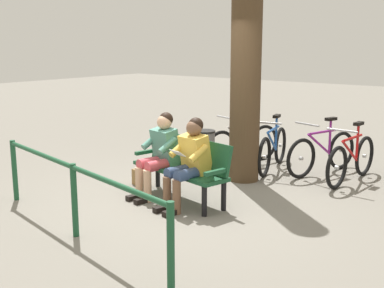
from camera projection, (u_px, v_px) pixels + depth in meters
The scene contains 12 objects.
ground_plane at pixel (182, 204), 6.75m from camera, with size 40.00×40.00×0.00m, color slate.
bench at pixel (183, 164), 6.86m from camera, with size 1.66×0.79×0.87m.
person_reading at pixel (189, 159), 6.48m from camera, with size 0.54×0.82×1.20m.
person_companion at pixel (160, 151), 6.95m from camera, with size 0.54×0.82×1.20m.
handbag at pixel (141, 178), 7.58m from camera, with size 0.30×0.14×0.24m, color olive.
tree_trunk at pixel (246, 58), 7.52m from camera, with size 0.47×0.47×3.87m, color #4C3823.
litter_bin at pixel (205, 153), 8.14m from camera, with size 0.34×0.34×0.75m.
bicycle_black at pixel (351, 160), 7.72m from camera, with size 0.48×1.68×0.94m.
bicycle_purple at pixel (322, 153), 8.22m from camera, with size 0.61×1.63×0.94m.
bicycle_blue at pixel (273, 149), 8.47m from camera, with size 0.55×1.65×0.94m.
bicycle_green at pixel (243, 144), 8.90m from camera, with size 0.64×1.62×0.94m.
railing_fence at pixel (74, 185), 5.50m from camera, with size 3.48×0.76×0.85m.
Camera 1 is at (-4.05, 5.01, 2.17)m, focal length 46.16 mm.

